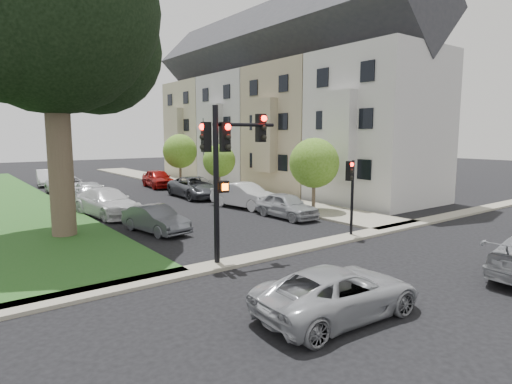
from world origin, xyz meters
TOP-DOWN VIEW (x-y plane):
  - ground at (0.00, 0.00)m, footprint 140.00×140.00m
  - sidewalk_right at (6.75, 24.00)m, footprint 3.50×44.00m
  - sidewalk_cross at (0.00, 2.00)m, footprint 60.00×1.00m
  - house_a at (12.45, 8.00)m, footprint 7.70×7.55m
  - house_b at (12.45, 15.50)m, footprint 7.70×7.55m
  - house_c at (12.45, 23.00)m, footprint 7.70×7.55m
  - house_d at (12.45, 30.50)m, footprint 7.70×7.55m
  - eucalyptus at (-7.16, 9.83)m, footprint 10.23×9.29m
  - small_tree_a at (6.20, 7.63)m, footprint 2.92×2.92m
  - small_tree_b at (6.20, 18.11)m, footprint 2.55×2.55m
  - small_tree_c at (6.20, 24.76)m, footprint 3.07×3.07m
  - traffic_signal_main at (-3.36, 2.24)m, footprint 2.72×0.72m
  - traffic_signal_secondary at (3.13, 2.19)m, footprint 0.45×0.37m
  - car_cross_near at (-3.57, -3.27)m, footprint 4.67×2.33m
  - car_parked_0 at (3.82, 7.31)m, footprint 1.67×4.07m
  - car_parked_1 at (3.84, 11.34)m, footprint 2.45×4.94m
  - car_parked_2 at (3.52, 17.10)m, footprint 2.83×5.57m
  - car_parked_3 at (3.79, 24.22)m, footprint 2.36×4.81m
  - car_parked_5 at (-3.43, 8.26)m, footprint 2.03×4.07m
  - car_parked_6 at (-3.92, 13.79)m, footprint 2.87×5.56m
  - car_parked_7 at (-3.67, 18.09)m, footprint 2.47×4.82m
  - car_parked_8 at (-3.54, 24.27)m, footprint 2.65×5.13m
  - car_parked_9 at (-3.67, 31.54)m, footprint 2.10×4.55m

SIDE VIEW (x-z plane):
  - ground at x=0.00m, z-range 0.00..0.00m
  - sidewalk_right at x=6.75m, z-range 0.00..0.12m
  - sidewalk_cross at x=0.00m, z-range 0.00..0.12m
  - car_cross_near at x=-3.57m, z-range 0.00..1.27m
  - car_parked_5 at x=-3.43m, z-range 0.00..1.28m
  - car_parked_0 at x=3.82m, z-range 0.00..1.38m
  - car_parked_8 at x=-3.54m, z-range 0.00..1.38m
  - car_parked_9 at x=-3.67m, z-range 0.00..1.44m
  - car_parked_2 at x=3.52m, z-range 0.00..1.51m
  - car_parked_6 at x=-3.92m, z-range 0.00..1.54m
  - car_parked_1 at x=3.84m, z-range 0.00..1.56m
  - car_parked_7 at x=-3.67m, z-range 0.00..1.57m
  - car_parked_3 at x=3.79m, z-range 0.00..1.58m
  - traffic_signal_secondary at x=3.13m, z-range 0.68..4.13m
  - small_tree_b at x=6.20m, z-range 0.63..4.45m
  - small_tree_a at x=6.20m, z-range 0.72..5.11m
  - small_tree_c at x=6.20m, z-range 0.76..5.37m
  - traffic_signal_main at x=-3.36m, z-range 1.05..6.61m
  - house_a at x=12.45m, z-range -1.05..14.92m
  - house_b at x=12.45m, z-range -1.05..14.92m
  - house_c at x=12.45m, z-range -1.05..14.92m
  - house_d at x=12.45m, z-range -1.05..14.92m
  - eucalyptus at x=-7.16m, z-range 2.65..17.15m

